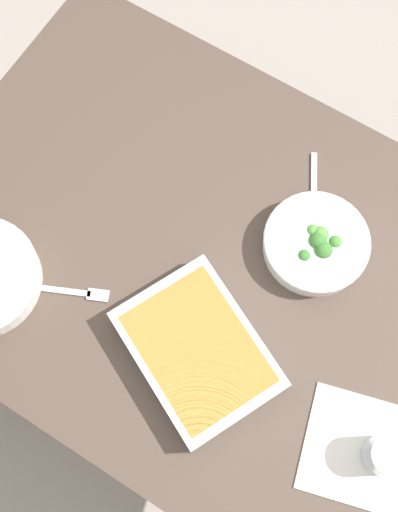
% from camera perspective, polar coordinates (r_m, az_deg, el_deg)
% --- Properties ---
extents(ground_plane, '(6.00, 6.00, 0.00)m').
position_cam_1_polar(ground_plane, '(2.02, -0.00, -6.37)').
color(ground_plane, '#9E9389').
extents(dining_table, '(1.20, 0.90, 0.74)m').
position_cam_1_polar(dining_table, '(1.39, -0.00, -1.12)').
color(dining_table, '#4C3D33').
rests_on(dining_table, ground_plane).
extents(placemat, '(0.32, 0.27, 0.00)m').
position_cam_1_polar(placemat, '(1.29, 15.86, -16.84)').
color(placemat, silver).
rests_on(placemat, dining_table).
extents(broccoli_bowl, '(0.22, 0.22, 0.07)m').
position_cam_1_polar(broccoli_bowl, '(1.30, 10.44, 1.09)').
color(broccoli_bowl, white).
rests_on(broccoli_bowl, dining_table).
extents(baking_dish, '(0.37, 0.33, 0.06)m').
position_cam_1_polar(baking_dish, '(1.22, -0.13, -8.51)').
color(baking_dish, silver).
rests_on(baking_dish, dining_table).
extents(drink_cup, '(0.07, 0.07, 0.08)m').
position_cam_1_polar(drink_cup, '(1.25, 16.31, -16.80)').
color(drink_cup, '#B2BCC6').
rests_on(drink_cup, dining_table).
extents(spoon_by_stew, '(0.18, 0.03, 0.01)m').
position_cam_1_polar(spoon_by_stew, '(1.34, -17.36, -3.02)').
color(spoon_by_stew, silver).
rests_on(spoon_by_stew, dining_table).
extents(spoon_by_broccoli, '(0.10, 0.16, 0.01)m').
position_cam_1_polar(spoon_by_broccoli, '(1.36, 10.27, 4.87)').
color(spoon_by_broccoli, silver).
rests_on(spoon_by_broccoli, dining_table).
extents(fork_on_table, '(0.17, 0.09, 0.01)m').
position_cam_1_polar(fork_on_table, '(1.30, -11.30, -3.19)').
color(fork_on_table, silver).
rests_on(fork_on_table, dining_table).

